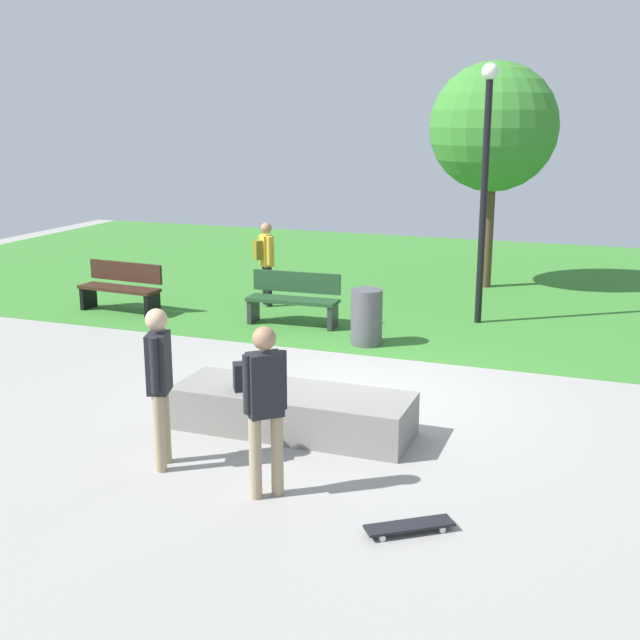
# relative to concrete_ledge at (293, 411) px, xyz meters

# --- Properties ---
(ground_plane) EXTENTS (28.00, 28.00, 0.00)m
(ground_plane) POSITION_rel_concrete_ledge_xyz_m (0.36, 1.47, -0.25)
(ground_plane) COLOR gray
(grass_lawn) EXTENTS (26.60, 12.28, 0.01)m
(grass_lawn) POSITION_rel_concrete_ledge_xyz_m (0.36, 9.33, -0.24)
(grass_lawn) COLOR #387A2D
(grass_lawn) RESTS_ON ground_plane
(concrete_ledge) EXTENTS (2.77, 0.93, 0.50)m
(concrete_ledge) POSITION_rel_concrete_ledge_xyz_m (0.00, 0.00, 0.00)
(concrete_ledge) COLOR gray
(concrete_ledge) RESTS_ON ground_plane
(backpack_on_ledge) EXTENTS (0.34, 0.32, 0.32)m
(backpack_on_ledge) POSITION_rel_concrete_ledge_xyz_m (-0.52, -0.15, 0.41)
(backpack_on_ledge) COLOR black
(backpack_on_ledge) RESTS_ON concrete_ledge
(skater_performing_trick) EXTENTS (0.37, 0.36, 1.70)m
(skater_performing_trick) POSITION_rel_concrete_ledge_xyz_m (0.39, -1.61, 0.74)
(skater_performing_trick) COLOR tan
(skater_performing_trick) RESTS_ON ground_plane
(skater_watching) EXTENTS (0.29, 0.41, 1.70)m
(skater_watching) POSITION_rel_concrete_ledge_xyz_m (-0.90, -1.37, 0.75)
(skater_watching) COLOR tan
(skater_watching) RESTS_ON ground_plane
(skateboard_by_ledge) EXTENTS (0.77, 0.63, 0.08)m
(skateboard_by_ledge) POSITION_rel_concrete_ledge_xyz_m (1.86, -1.82, -0.18)
(skateboard_by_ledge) COLOR black
(skateboard_by_ledge) RESTS_ON ground_plane
(park_bench_far_right) EXTENTS (1.63, 0.60, 0.91)m
(park_bench_far_right) POSITION_rel_concrete_ledge_xyz_m (-5.20, 4.32, 0.23)
(park_bench_far_right) COLOR #331E14
(park_bench_far_right) RESTS_ON ground_plane
(park_bench_by_oak) EXTENTS (1.62, 0.53, 0.91)m
(park_bench_by_oak) POSITION_rel_concrete_ledge_xyz_m (-1.84, 4.54, 0.23)
(park_bench_by_oak) COLOR #1E4223
(park_bench_by_oak) RESTS_ON ground_plane
(tree_broad_elm) EXTENTS (2.61, 2.61, 4.62)m
(tree_broad_elm) POSITION_rel_concrete_ledge_xyz_m (0.79, 8.90, 3.06)
(tree_broad_elm) COLOR #4C3823
(tree_broad_elm) RESTS_ON grass_lawn
(lamp_post) EXTENTS (0.28, 0.28, 4.39)m
(lamp_post) POSITION_rel_concrete_ledge_xyz_m (1.16, 5.81, 2.41)
(lamp_post) COLOR black
(lamp_post) RESTS_ON ground_plane
(trash_bin) EXTENTS (0.50, 0.50, 0.90)m
(trash_bin) POSITION_rel_concrete_ledge_xyz_m (-0.28, 3.78, 0.20)
(trash_bin) COLOR #4C4C51
(trash_bin) RESTS_ON ground_plane
(pedestrian_with_backpack) EXTENTS (0.45, 0.44, 1.60)m
(pedestrian_with_backpack) POSITION_rel_concrete_ledge_xyz_m (-2.89, 5.69, 0.70)
(pedestrian_with_backpack) COLOR black
(pedestrian_with_backpack) RESTS_ON ground_plane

